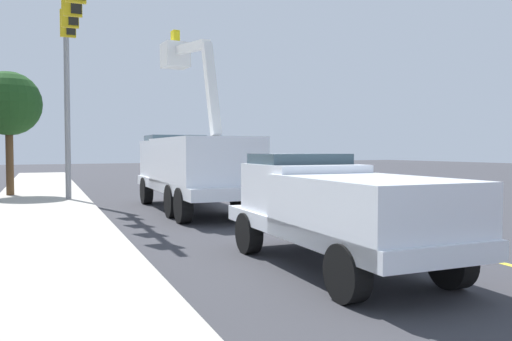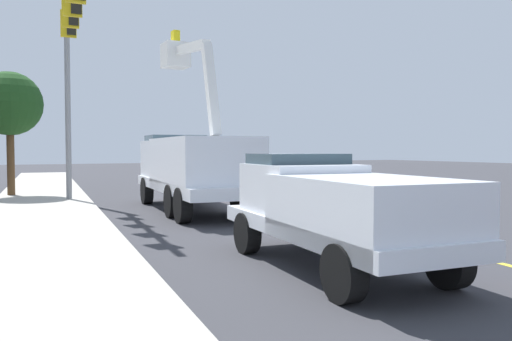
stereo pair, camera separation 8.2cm
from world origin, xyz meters
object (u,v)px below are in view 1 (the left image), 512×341
Objects in this scene: passing_minivan at (269,171)px; service_pickup_truck at (337,207)px; traffic_signal_mast at (70,44)px; utility_bucket_truck at (193,165)px; traffic_cone_mid_front at (210,190)px.

service_pickup_truck is at bearing 154.80° from passing_minivan.
passing_minivan is 12.18m from traffic_signal_mast.
utility_bucket_truck reaches higher than service_pickup_truck.
traffic_cone_mid_front is at bearing -12.85° from service_pickup_truck.
passing_minivan reaches higher than traffic_cone_mid_front.
service_pickup_truck is 17.69m from passing_minivan.
traffic_signal_mast is (11.97, 2.86, 4.77)m from service_pickup_truck.
passing_minivan is at bearing -45.80° from utility_bucket_truck.
service_pickup_truck reaches higher than traffic_cone_mid_front.
service_pickup_truck is 13.65m from traffic_cone_mid_front.
traffic_signal_mast reaches higher than service_pickup_truck.
traffic_signal_mast is at bearing 13.42° from service_pickup_truck.
traffic_cone_mid_front is at bearing 121.15° from passing_minivan.
traffic_cone_mid_front is (3.80, -2.21, -1.23)m from utility_bucket_truck.
traffic_cone_mid_front is at bearing -30.13° from utility_bucket_truck.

